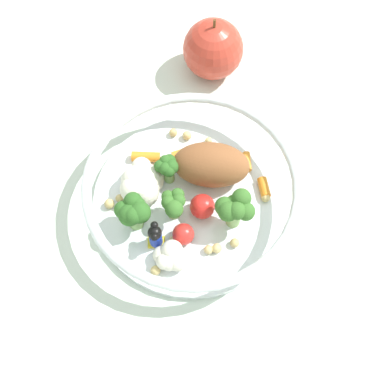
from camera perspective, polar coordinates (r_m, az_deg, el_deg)
The scene contains 3 objects.
ground_plane at distance 0.63m, azimuth 0.90°, elevation 0.11°, with size 2.40×2.40×0.00m, color silver.
food_container at distance 0.59m, azimuth -0.66°, elevation 0.15°, with size 0.25×0.25×0.07m.
loose_apple at distance 0.70m, azimuth 2.36°, elevation 15.60°, with size 0.08×0.08×0.09m.
Camera 1 is at (0.27, -0.07, 0.56)m, focal length 47.93 mm.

